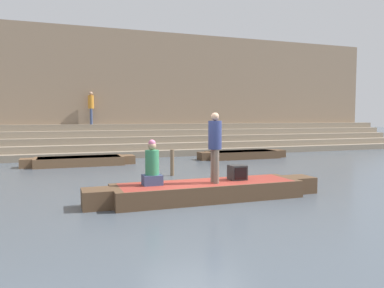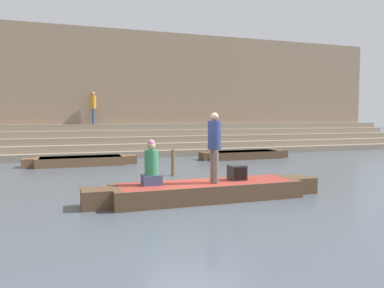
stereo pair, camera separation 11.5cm
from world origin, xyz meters
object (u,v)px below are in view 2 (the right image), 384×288
object	(u,v)px
person_rowing	(152,167)
tv_set	(237,173)
mooring_post	(173,163)
moored_boat_shore	(81,161)
rowboat_main	(207,190)
person_on_steps	(93,105)
moored_boat_distant	(244,154)
person_standing	(214,142)

from	to	relation	value
person_rowing	tv_set	xyz separation A→B (m)	(2.31, -0.02, -0.26)
tv_set	mooring_post	size ratio (longest dim) A/B	0.45
moored_boat_shore	mooring_post	size ratio (longest dim) A/B	5.06
rowboat_main	person_on_steps	xyz separation A→B (m)	(-1.85, 12.66, 2.51)
person_rowing	person_on_steps	bearing A→B (deg)	89.01
mooring_post	person_on_steps	bearing A→B (deg)	103.53
tv_set	person_rowing	bearing A→B (deg)	-173.72
person_rowing	mooring_post	world-z (taller)	person_rowing
person_on_steps	rowboat_main	bearing A→B (deg)	113.08
person_rowing	moored_boat_distant	bearing A→B (deg)	47.62
person_rowing	person_on_steps	size ratio (longest dim) A/B	0.62
person_standing	person_rowing	xyz separation A→B (m)	(-1.56, 0.25, -0.58)
person_rowing	person_on_steps	world-z (taller)	person_on_steps
person_standing	moored_boat_distant	size ratio (longest dim) A/B	0.38
person_standing	person_on_steps	distance (m)	13.02
rowboat_main	moored_boat_shore	distance (m)	8.51
rowboat_main	mooring_post	size ratio (longest dim) A/B	6.61
moored_boat_shore	person_on_steps	size ratio (longest dim) A/B	2.63
moored_boat_shore	moored_boat_distant	distance (m)	7.96
tv_set	person_on_steps	world-z (taller)	person_on_steps
mooring_post	rowboat_main	bearing A→B (deg)	-93.46
moored_boat_shore	mooring_post	distance (m)	5.06
person_rowing	person_on_steps	xyz separation A→B (m)	(-0.42, 12.55, 1.86)
person_rowing	moored_boat_shore	bearing A→B (deg)	96.48
moored_boat_distant	person_on_steps	world-z (taller)	person_on_steps
person_rowing	tv_set	distance (m)	2.33
moored_boat_distant	rowboat_main	bearing A→B (deg)	-122.11
rowboat_main	moored_boat_shore	xyz separation A→B (m)	(-2.74, 8.06, -0.03)
person_rowing	person_standing	bearing A→B (deg)	-11.96
person_on_steps	tv_set	bearing A→B (deg)	117.07
person_rowing	tv_set	size ratio (longest dim) A/B	2.63
person_standing	moored_boat_shore	distance (m)	8.78
tv_set	mooring_post	distance (m)	3.95
tv_set	person_on_steps	bearing A→B (deg)	108.95
moored_boat_distant	moored_boat_shore	bearing A→B (deg)	-178.71
tv_set	mooring_post	bearing A→B (deg)	106.12
person_on_steps	person_standing	bearing A→B (deg)	113.59
rowboat_main	tv_set	world-z (taller)	tv_set
rowboat_main	person_rowing	bearing A→B (deg)	175.24
moored_boat_shore	person_on_steps	world-z (taller)	person_on_steps
rowboat_main	mooring_post	world-z (taller)	mooring_post
person_on_steps	person_rowing	bearing A→B (deg)	106.71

